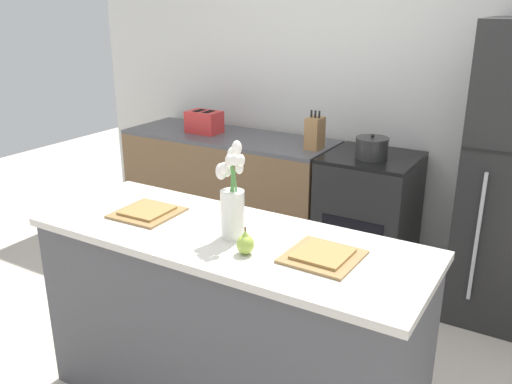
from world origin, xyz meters
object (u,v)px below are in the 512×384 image
Objects in this scene: plate_setting_left at (147,212)px; cooking_pot at (372,148)px; plate_setting_right at (323,256)px; toaster at (204,122)px; flower_vase at (232,201)px; knife_block at (315,133)px; stove_range at (368,219)px; pear_figurine at (245,243)px.

cooking_pot reaches higher than plate_setting_left.
plate_setting_right is 1.04× the size of toaster.
knife_block is (-0.35, 1.58, -0.07)m from flower_vase.
flower_vase reaches higher than plate_setting_left.
stove_range is 1.47m from toaster.
plate_setting_left is 1.58m from knife_block.
stove_range is at bearing 102.69° from plate_setting_right.
stove_range is 1.76m from plate_setting_left.
cooking_pot is 0.81× the size of knife_block.
flower_vase is 1.62m from knife_block.
plate_setting_left is at bearing 180.00° from plate_setting_right.
flower_vase is 3.58× the size of pear_figurine.
plate_setting_right is at bearing 2.12° from flower_vase.
plate_setting_left is at bearing 178.22° from flower_vase.
toaster is (-1.73, 1.57, 0.06)m from plate_setting_right.
flower_vase is 0.52m from plate_setting_left.
plate_setting_left reaches higher than stove_range.
toaster reaches higher than plate_setting_right.
knife_block is at bearing 176.55° from cooking_pot.
knife_block is (0.95, -0.00, 0.03)m from toaster.
flower_vase is (-0.06, -1.61, 0.63)m from stove_range.
knife_block is at bearing 102.63° from flower_vase.
pear_figurine is at bearing -11.36° from plate_setting_left.
flower_vase is 1.57× the size of knife_block.
knife_block is at bearing 106.14° from pear_figurine.
plate_setting_right is at bearing -77.27° from cooking_pot.
flower_vase is at bearing -1.78° from plate_setting_left.
toaster is 0.95m from knife_block.
flower_vase is at bearing -50.49° from toaster.
knife_block is at bearing 84.68° from plate_setting_left.
knife_block is (0.15, 1.57, 0.09)m from plate_setting_left.
stove_range is 7.68× the size of pear_figurine.
knife_block is (-0.41, -0.03, 0.57)m from stove_range.
stove_range is 3.25× the size of toaster.
stove_range is at bearing 4.33° from knife_block.
stove_range is 3.13× the size of plate_setting_right.
pear_figurine is at bearing -87.47° from stove_range.
toaster is at bearing 129.51° from flower_vase.
plate_setting_right is at bearing -77.31° from stove_range.
pear_figurine is (0.14, -0.11, -0.12)m from flower_vase.
cooking_pot is (0.57, 1.54, 0.05)m from plate_setting_left.
plate_setting_right is (0.42, 0.02, -0.16)m from flower_vase.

